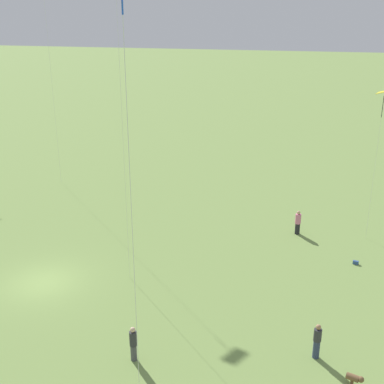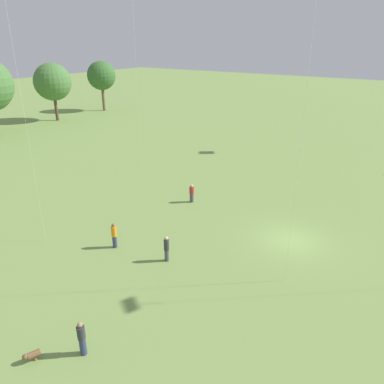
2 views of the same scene
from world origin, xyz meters
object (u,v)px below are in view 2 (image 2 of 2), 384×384
Objects in this scene: person_2 at (192,193)px; dog_0 at (32,355)px; person_1 at (82,338)px; kite_5 at (5,2)px; person_7 at (114,235)px; person_0 at (167,248)px.

person_2 is 18.69m from dog_0.
kite_5 reaches higher than person_1.
person_2 is at bearing 148.15° from kite_5.
person_7 is 0.11× the size of kite_5.
person_1 is at bearing -113.24° from dog_0.
dog_0 is (-9.72, -0.03, -0.55)m from person_0.
person_1 is at bearing 140.32° from person_7.
person_7 is (-9.22, 0.04, 0.11)m from person_2.
person_0 is at bearing -68.09° from dog_0.
person_0 is at bearing -156.39° from person_7.
person_7 is at bearing 34.46° from person_0.
dog_0 is at bearing -19.25° from person_2.
person_7 is at bearing -31.64° from person_2.
person_7 is (-0.67, 3.94, 0.02)m from person_0.
person_1 is 0.11× the size of kite_5.
person_7 is 2.38× the size of dog_0.
kite_5 reaches higher than person_7.
person_1 is 2.26m from dog_0.
dog_0 is (-6.92, -8.63, -14.71)m from kite_5.
person_2 reaches higher than dog_0.
person_0 is at bearing -6.89° from person_2.
kite_5 reaches higher than dog_0.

